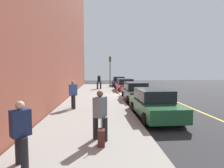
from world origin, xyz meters
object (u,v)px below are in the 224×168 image
object	(u,v)px
parked_car_red	(125,85)
pedestrian_blue_coat	(73,94)
parked_car_navy	(119,82)
pedestrian_black_coat	(99,81)
pedestrian_navy_coat	(21,132)
traffic_light_pole	(110,66)
rolling_suitcase	(101,137)
parked_car_charcoal	(136,92)
parked_car_green	(154,104)
pedestrian_grey_coat	(100,114)

from	to	relation	value
parked_car_red	pedestrian_blue_coat	bearing A→B (deg)	-24.86
parked_car_navy	pedestrian_black_coat	world-z (taller)	pedestrian_black_coat
pedestrian_navy_coat	traffic_light_pole	size ratio (longest dim) A/B	0.39
pedestrian_blue_coat	rolling_suitcase	distance (m)	5.99
parked_car_red	traffic_light_pole	xyz separation A→B (m)	(-4.60, -1.49, 2.26)
rolling_suitcase	parked_car_red	bearing A→B (deg)	169.70
parked_car_red	pedestrian_black_coat	xyz separation A→B (m)	(-1.98, -3.02, 0.36)
parked_car_red	rolling_suitcase	bearing A→B (deg)	-10.30
pedestrian_black_coat	parked_car_charcoal	bearing A→B (deg)	20.40
parked_car_green	traffic_light_pole	world-z (taller)	traffic_light_pole
parked_car_navy	traffic_light_pole	size ratio (longest dim) A/B	1.07
parked_car_green	pedestrian_navy_coat	xyz separation A→B (m)	(4.84, -4.75, 0.26)
parked_car_charcoal	traffic_light_pole	world-z (taller)	traffic_light_pole
traffic_light_pole	rolling_suitcase	size ratio (longest dim) A/B	4.82
parked_car_charcoal	rolling_suitcase	size ratio (longest dim) A/B	4.84
parked_car_charcoal	pedestrian_black_coat	distance (m)	8.83
pedestrian_grey_coat	traffic_light_pole	bearing A→B (deg)	176.05
parked_car_green	rolling_suitcase	distance (m)	4.67
parked_car_red	pedestrian_blue_coat	xyz separation A→B (m)	(9.72, -4.51, 0.31)
parked_car_charcoal	pedestrian_black_coat	size ratio (longest dim) A/B	2.33
rolling_suitcase	parked_car_green	bearing A→B (deg)	143.35
pedestrian_black_coat	traffic_light_pole	xyz separation A→B (m)	(-2.62, 1.53, 1.90)
traffic_light_pole	pedestrian_blue_coat	bearing A→B (deg)	-11.90
parked_car_red	pedestrian_navy_coat	bearing A→B (deg)	-16.10
parked_car_charcoal	pedestrian_grey_coat	size ratio (longest dim) A/B	2.50
parked_car_red	parked_car_green	size ratio (longest dim) A/B	1.04
parked_car_charcoal	pedestrian_navy_coat	size ratio (longest dim) A/B	2.60
parked_car_navy	pedestrian_blue_coat	bearing A→B (deg)	-15.31
parked_car_navy	parked_car_green	distance (m)	18.06
parked_car_green	pedestrian_black_coat	size ratio (longest dim) A/B	2.47
pedestrian_grey_coat	traffic_light_pole	world-z (taller)	traffic_light_pole
parked_car_green	pedestrian_navy_coat	size ratio (longest dim) A/B	2.75
parked_car_charcoal	parked_car_green	distance (m)	5.41
parked_car_charcoal	rolling_suitcase	distance (m)	9.59
pedestrian_blue_coat	rolling_suitcase	size ratio (longest dim) A/B	1.96
parked_car_red	parked_car_charcoal	bearing A→B (deg)	0.54
pedestrian_blue_coat	pedestrian_black_coat	distance (m)	11.80
pedestrian_black_coat	rolling_suitcase	distance (m)	17.43
parked_car_green	pedestrian_grey_coat	world-z (taller)	pedestrian_grey_coat
pedestrian_navy_coat	traffic_light_pole	world-z (taller)	traffic_light_pole
pedestrian_blue_coat	pedestrian_grey_coat	size ratio (longest dim) A/B	1.02
pedestrian_blue_coat	traffic_light_pole	world-z (taller)	traffic_light_pole
pedestrian_grey_coat	traffic_light_pole	xyz separation A→B (m)	(-19.56, 1.35, 1.96)
traffic_light_pole	parked_car_charcoal	bearing A→B (deg)	8.09
pedestrian_navy_coat	pedestrian_grey_coat	bearing A→B (deg)	129.30
pedestrian_navy_coat	rolling_suitcase	xyz separation A→B (m)	(-1.11, 1.97, -0.61)
parked_car_navy	pedestrian_grey_coat	bearing A→B (deg)	-7.31
pedestrian_navy_coat	pedestrian_grey_coat	size ratio (longest dim) A/B	0.96
parked_car_navy	rolling_suitcase	xyz separation A→B (m)	(21.80, -2.70, -0.35)
parked_car_red	traffic_light_pole	world-z (taller)	traffic_light_pole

